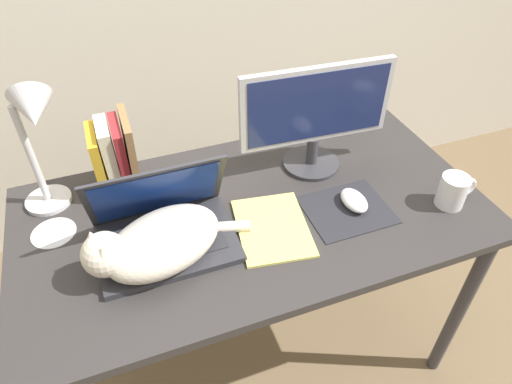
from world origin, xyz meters
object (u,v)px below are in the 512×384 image
(desk_lamp, at_px, (35,131))
(external_monitor, at_px, (316,114))
(laptop, at_px, (164,227))
(cd_disc, at_px, (54,233))
(book_row, at_px, (115,157))
(mug, at_px, (453,191))
(computer_mouse, at_px, (354,200))
(notepad, at_px, (272,228))
(cat, at_px, (156,243))

(desk_lamp, bearing_deg, external_monitor, -5.56)
(laptop, height_order, cd_disc, laptop)
(laptop, xyz_separation_m, external_monitor, (0.51, 0.17, 0.14))
(book_row, height_order, mug, book_row)
(laptop, height_order, computer_mouse, laptop)
(mug, xyz_separation_m, cd_disc, (-1.10, 0.28, -0.05))
(external_monitor, distance_m, notepad, 0.37)
(laptop, xyz_separation_m, mug, (0.81, -0.15, 0.00))
(external_monitor, xyz_separation_m, cd_disc, (-0.80, -0.03, -0.19))
(cat, xyz_separation_m, notepad, (0.32, 0.01, -0.06))
(external_monitor, distance_m, cd_disc, 0.82)
(notepad, relative_size, cd_disc, 2.34)
(external_monitor, distance_m, computer_mouse, 0.28)
(external_monitor, xyz_separation_m, notepad, (-0.23, -0.23, -0.18))
(laptop, xyz_separation_m, book_row, (-0.08, 0.27, 0.06))
(laptop, xyz_separation_m, cd_disc, (-0.29, 0.13, -0.05))
(laptop, xyz_separation_m, cat, (-0.03, -0.07, 0.02))
(laptop, relative_size, mug, 2.93)
(laptop, bearing_deg, cat, -115.52)
(computer_mouse, relative_size, book_row, 0.46)
(laptop, xyz_separation_m, desk_lamp, (-0.25, 0.24, 0.21))
(external_monitor, height_order, computer_mouse, external_monitor)
(desk_lamp, bearing_deg, cat, -54.41)
(cat, distance_m, desk_lamp, 0.43)
(laptop, bearing_deg, book_row, 106.35)
(cat, bearing_deg, laptop, 64.48)
(external_monitor, xyz_separation_m, mug, (0.30, -0.31, -0.14))
(cat, relative_size, cd_disc, 3.64)
(laptop, relative_size, computer_mouse, 3.34)
(book_row, bearing_deg, notepad, -42.54)
(laptop, distance_m, computer_mouse, 0.54)
(desk_lamp, relative_size, mug, 3.23)
(book_row, height_order, cd_disc, book_row)
(cd_disc, bearing_deg, computer_mouse, -12.82)
(book_row, bearing_deg, cd_disc, -145.32)
(book_row, bearing_deg, laptop, -73.65)
(desk_lamp, distance_m, cd_disc, 0.28)
(cat, distance_m, external_monitor, 0.60)
(laptop, bearing_deg, mug, -10.23)
(computer_mouse, xyz_separation_m, cd_disc, (-0.83, 0.19, -0.02))
(desk_lamp, height_order, mug, desk_lamp)
(mug, bearing_deg, cat, 174.76)
(book_row, bearing_deg, computer_mouse, -27.95)
(cat, height_order, mug, cat)
(cat, distance_m, computer_mouse, 0.58)
(external_monitor, bearing_deg, book_row, 169.69)
(computer_mouse, distance_m, book_row, 0.71)
(book_row, relative_size, desk_lamp, 0.59)
(laptop, height_order, desk_lamp, desk_lamp)
(computer_mouse, height_order, desk_lamp, desk_lamp)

